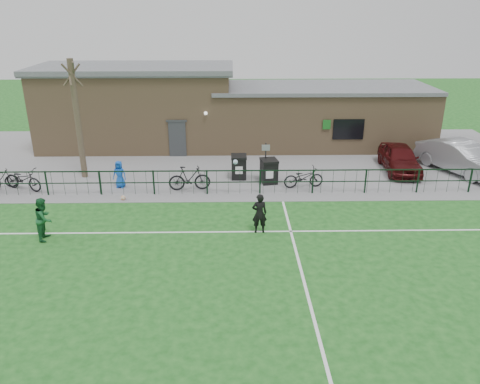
{
  "coord_description": "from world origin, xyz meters",
  "views": [
    {
      "loc": [
        -0.32,
        -12.59,
        8.37
      ],
      "look_at": [
        0.0,
        5.0,
        1.3
      ],
      "focal_mm": 35.0,
      "sensor_mm": 36.0,
      "label": 1
    }
  ],
  "objects_px": {
    "bicycle_e": "(304,177)",
    "spectator_child": "(119,174)",
    "sign_post": "(266,162)",
    "outfield_player": "(44,219)",
    "bicycle_d": "(189,178)",
    "ball_ground": "(123,198)",
    "car_silver": "(461,157)",
    "bare_tree": "(78,120)",
    "bicycle_c": "(23,179)",
    "wheelie_bin_right": "(269,172)",
    "wheelie_bin_left": "(239,168)",
    "car_maroon": "(400,158)",
    "bicycle_b": "(0,179)"
  },
  "relations": [
    {
      "from": "bicycle_c",
      "to": "wheelie_bin_left",
      "type": "bearing_deg",
      "value": -59.81
    },
    {
      "from": "wheelie_bin_left",
      "to": "car_silver",
      "type": "xyz_separation_m",
      "value": [
        11.79,
        0.69,
        0.26
      ]
    },
    {
      "from": "wheelie_bin_left",
      "to": "bicycle_d",
      "type": "height_order",
      "value": "bicycle_d"
    },
    {
      "from": "sign_post",
      "to": "ball_ground",
      "type": "xyz_separation_m",
      "value": [
        -6.7,
        -2.38,
        -0.9
      ]
    },
    {
      "from": "bare_tree",
      "to": "bicycle_d",
      "type": "bearing_deg",
      "value": -19.46
    },
    {
      "from": "ball_ground",
      "to": "bare_tree",
      "type": "bearing_deg",
      "value": 130.04
    },
    {
      "from": "bicycle_d",
      "to": "bicycle_e",
      "type": "distance_m",
      "value": 5.55
    },
    {
      "from": "bare_tree",
      "to": "car_silver",
      "type": "bearing_deg",
      "value": 1.02
    },
    {
      "from": "bicycle_e",
      "to": "spectator_child",
      "type": "bearing_deg",
      "value": 80.71
    },
    {
      "from": "outfield_player",
      "to": "ball_ground",
      "type": "bearing_deg",
      "value": -31.89
    },
    {
      "from": "outfield_player",
      "to": "ball_ground",
      "type": "xyz_separation_m",
      "value": [
        2.13,
        3.74,
        -0.72
      ]
    },
    {
      "from": "bicycle_d",
      "to": "car_maroon",
      "type": "bearing_deg",
      "value": -82.0
    },
    {
      "from": "bicycle_c",
      "to": "bicycle_d",
      "type": "height_order",
      "value": "bicycle_d"
    },
    {
      "from": "bicycle_c",
      "to": "ball_ground",
      "type": "bearing_deg",
      "value": -82.97
    },
    {
      "from": "wheelie_bin_left",
      "to": "car_silver",
      "type": "relative_size",
      "value": 0.23
    },
    {
      "from": "wheelie_bin_left",
      "to": "bicycle_e",
      "type": "bearing_deg",
      "value": -23.9
    },
    {
      "from": "bicycle_b",
      "to": "bicycle_c",
      "type": "relative_size",
      "value": 0.79
    },
    {
      "from": "bare_tree",
      "to": "wheelie_bin_right",
      "type": "xyz_separation_m",
      "value": [
        9.53,
        -1.04,
        -2.41
      ]
    },
    {
      "from": "spectator_child",
      "to": "outfield_player",
      "type": "distance_m",
      "value": 5.61
    },
    {
      "from": "wheelie_bin_right",
      "to": "car_maroon",
      "type": "xyz_separation_m",
      "value": [
        7.13,
        1.66,
        0.15
      ]
    },
    {
      "from": "wheelie_bin_right",
      "to": "wheelie_bin_left",
      "type": "bearing_deg",
      "value": 144.78
    },
    {
      "from": "sign_post",
      "to": "car_maroon",
      "type": "relative_size",
      "value": 0.48
    },
    {
      "from": "bicycle_d",
      "to": "wheelie_bin_left",
      "type": "bearing_deg",
      "value": -60.81
    },
    {
      "from": "bicycle_d",
      "to": "ball_ground",
      "type": "distance_m",
      "value": 3.23
    },
    {
      "from": "car_silver",
      "to": "bicycle_c",
      "type": "height_order",
      "value": "car_silver"
    },
    {
      "from": "outfield_player",
      "to": "car_maroon",
      "type": "bearing_deg",
      "value": -67.19
    },
    {
      "from": "bicycle_c",
      "to": "spectator_child",
      "type": "xyz_separation_m",
      "value": [
        4.56,
        0.27,
        0.12
      ]
    },
    {
      "from": "ball_ground",
      "to": "car_maroon",
      "type": "bearing_deg",
      "value": 15.2
    },
    {
      "from": "bare_tree",
      "to": "bicycle_e",
      "type": "xyz_separation_m",
      "value": [
        11.17,
        -1.73,
        -2.47
      ]
    },
    {
      "from": "bicycle_d",
      "to": "sign_post",
      "type": "bearing_deg",
      "value": -77.67
    },
    {
      "from": "wheelie_bin_right",
      "to": "bicycle_b",
      "type": "xyz_separation_m",
      "value": [
        -13.11,
        -0.62,
        -0.07
      ]
    },
    {
      "from": "bicycle_b",
      "to": "bare_tree",
      "type": "bearing_deg",
      "value": -89.67
    },
    {
      "from": "car_maroon",
      "to": "bicycle_e",
      "type": "height_order",
      "value": "car_maroon"
    },
    {
      "from": "wheelie_bin_right",
      "to": "bicycle_d",
      "type": "xyz_separation_m",
      "value": [
        -3.89,
        -0.96,
        0.04
      ]
    },
    {
      "from": "car_maroon",
      "to": "bicycle_c",
      "type": "distance_m",
      "value": 19.19
    },
    {
      "from": "bicycle_d",
      "to": "ball_ground",
      "type": "relative_size",
      "value": 8.6
    },
    {
      "from": "wheelie_bin_right",
      "to": "bicycle_e",
      "type": "height_order",
      "value": "wheelie_bin_right"
    },
    {
      "from": "sign_post",
      "to": "outfield_player",
      "type": "distance_m",
      "value": 10.74
    },
    {
      "from": "bicycle_d",
      "to": "ball_ground",
      "type": "xyz_separation_m",
      "value": [
        -2.96,
        -1.19,
        -0.51
      ]
    },
    {
      "from": "sign_post",
      "to": "bicycle_c",
      "type": "relative_size",
      "value": 0.95
    },
    {
      "from": "wheelie_bin_left",
      "to": "bicycle_c",
      "type": "height_order",
      "value": "wheelie_bin_left"
    },
    {
      "from": "ball_ground",
      "to": "sign_post",
      "type": "bearing_deg",
      "value": 19.54
    },
    {
      "from": "car_maroon",
      "to": "bicycle_b",
      "type": "relative_size",
      "value": 2.53
    },
    {
      "from": "bare_tree",
      "to": "ball_ground",
      "type": "xyz_separation_m",
      "value": [
        2.67,
        -3.18,
        -2.88
      ]
    },
    {
      "from": "bicycle_c",
      "to": "spectator_child",
      "type": "height_order",
      "value": "spectator_child"
    },
    {
      "from": "outfield_player",
      "to": "car_silver",
      "type": "bearing_deg",
      "value": -71.6
    },
    {
      "from": "car_silver",
      "to": "bicycle_d",
      "type": "height_order",
      "value": "car_silver"
    },
    {
      "from": "bicycle_b",
      "to": "bicycle_d",
      "type": "relative_size",
      "value": 0.83
    },
    {
      "from": "bicycle_e",
      "to": "ball_ground",
      "type": "distance_m",
      "value": 8.64
    },
    {
      "from": "car_maroon",
      "to": "outfield_player",
      "type": "bearing_deg",
      "value": -150.44
    }
  ]
}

